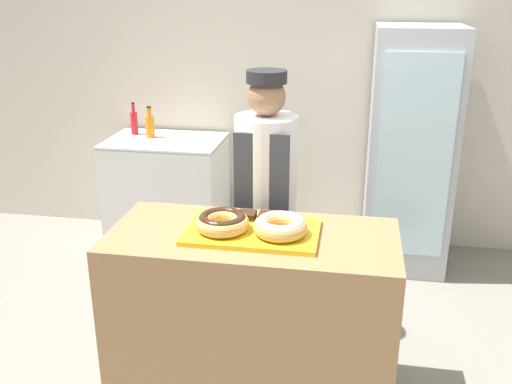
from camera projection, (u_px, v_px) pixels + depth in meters
The scene contains 12 objects.
wall_back at pixel (300, 79), 4.57m from camera, with size 8.00×0.06×2.70m.
display_counter at pixel (253, 318), 2.90m from camera, with size 1.40×0.64×0.93m.
serving_tray at pixel (252, 232), 2.74m from camera, with size 0.64×0.40×0.02m.
donut_chocolate_glaze at pixel (222, 221), 2.71m from camera, with size 0.26×0.26×0.08m.
donut_light_glaze at pixel (280, 226), 2.66m from camera, with size 0.26×0.26×0.08m.
brownie_back_left at pixel (247, 215), 2.86m from camera, with size 0.09×0.09×0.03m.
brownie_back_right at pixel (268, 216), 2.84m from camera, with size 0.09×0.09×0.03m.
baker_person at pixel (266, 203), 3.33m from camera, with size 0.36×0.36×1.63m.
beverage_fridge at pixel (410, 151), 4.22m from camera, with size 0.61×0.66×1.80m.
chest_freezer at pixel (168, 192), 4.69m from camera, with size 0.91×0.63×0.90m.
bottle_orange at pixel (150, 125), 4.57m from camera, with size 0.07×0.07×0.25m.
bottle_red at pixel (134, 122), 4.66m from camera, with size 0.06×0.06×0.26m.
Camera 1 is at (0.45, -2.46, 2.07)m, focal length 40.00 mm.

